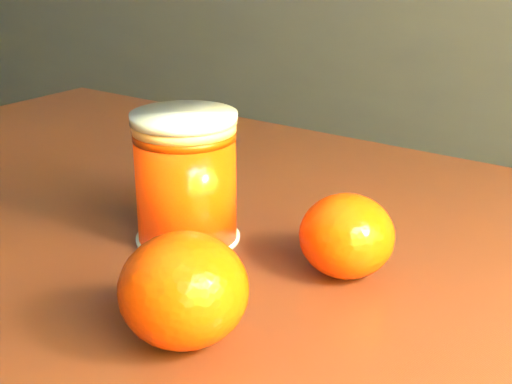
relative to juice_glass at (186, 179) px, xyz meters
The scene contains 4 objects.
kitchen_counter 1.42m from the juice_glass, 124.19° to the left, with size 3.15×0.60×0.90m, color #434348.
juice_glass is the anchor object (origin of this frame).
orange_front 0.14m from the juice_glass, 48.00° to the right, with size 0.07×0.07×0.06m, color #F53E04.
orange_back 0.13m from the juice_glass, 10.55° to the left, with size 0.06×0.06×0.06m, color #F53E04.
Camera 1 is at (1.11, -0.04, 0.98)m, focal length 50.00 mm.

